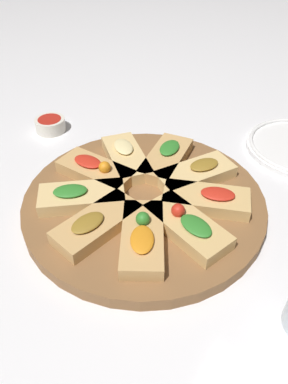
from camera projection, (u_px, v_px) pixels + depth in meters
ground_plane at (144, 207)px, 0.65m from camera, size 3.00×3.00×0.00m
serving_board at (144, 202)px, 0.64m from camera, size 0.41×0.41×0.02m
focaccia_slice_0 at (187, 226)px, 0.56m from camera, size 0.07×0.14×0.04m
focaccia_slice_1 at (207, 199)px, 0.61m from camera, size 0.13×0.15×0.03m
focaccia_slice_2 at (196, 174)px, 0.66m from camera, size 0.15×0.10×0.03m
focaccia_slice_3 at (166, 158)px, 0.70m from camera, size 0.15×0.11×0.03m
focaccia_slice_4 at (126, 157)px, 0.70m from camera, size 0.11×0.15×0.03m
focaccia_slice_5 at (96, 171)px, 0.67m from camera, size 0.09×0.15×0.04m
focaccia_slice_6 at (81, 197)px, 0.62m from camera, size 0.15×0.13×0.03m
focaccia_slice_7 at (97, 224)px, 0.57m from camera, size 0.14×0.07×0.03m
focaccia_slice_8 at (142, 237)px, 0.55m from camera, size 0.14×0.14×0.04m
dipping_bowl at (50, 124)px, 0.83m from camera, size 0.07×0.07×0.03m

